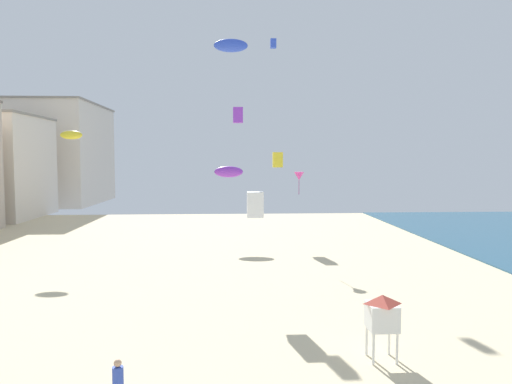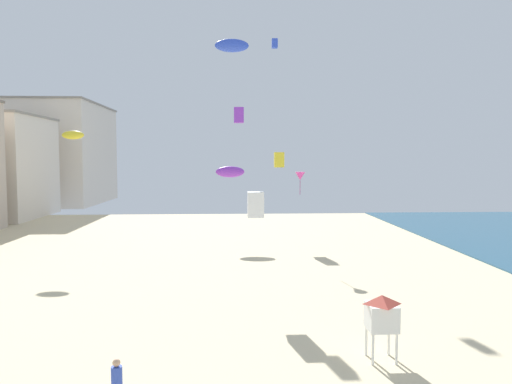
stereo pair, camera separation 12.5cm
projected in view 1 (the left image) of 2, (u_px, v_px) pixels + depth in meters
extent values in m
cube|color=silver|center=(48.00, 155.00, 83.01)|extent=(17.90, 21.47, 16.97)
cube|color=gray|center=(46.00, 105.00, 82.41)|extent=(18.26, 21.90, 0.30)
cylinder|color=#334CB2|center=(118.00, 376.00, 14.54)|extent=(0.34, 0.34, 0.60)
sphere|color=tan|center=(118.00, 363.00, 14.51)|extent=(0.24, 0.24, 0.24)
cylinder|color=white|center=(373.00, 349.00, 17.86)|extent=(0.10, 0.10, 1.20)
cylinder|color=white|center=(397.00, 349.00, 17.91)|extent=(0.10, 0.10, 1.20)
cylinder|color=white|center=(367.00, 340.00, 18.76)|extent=(0.10, 0.10, 1.20)
cylinder|color=white|center=(389.00, 340.00, 18.81)|extent=(0.10, 0.10, 1.20)
cube|color=white|center=(382.00, 316.00, 18.26)|extent=(1.10, 1.10, 1.00)
pyramid|color=#D14C3D|center=(382.00, 299.00, 18.21)|extent=(1.10, 1.10, 0.35)
cube|color=purple|center=(238.00, 115.00, 32.06)|extent=(0.66, 0.66, 1.04)
cube|color=yellow|center=(278.00, 160.00, 46.41)|extent=(0.94, 0.94, 1.48)
ellipsoid|color=yellow|center=(71.00, 135.00, 40.31)|extent=(1.87, 0.52, 0.73)
cube|color=blue|center=(273.00, 43.00, 44.70)|extent=(0.54, 0.54, 0.85)
cone|color=#DB3D9E|center=(299.00, 176.00, 36.80)|extent=(0.78, 0.78, 0.63)
cylinder|color=#992A6E|center=(299.00, 187.00, 36.86)|extent=(0.04, 0.04, 1.13)
ellipsoid|color=purple|center=(229.00, 172.00, 45.54)|extent=(2.76, 0.77, 1.07)
ellipsoid|color=blue|center=(231.00, 46.00, 33.39)|extent=(2.40, 0.67, 0.93)
cube|color=white|center=(255.00, 204.00, 26.53)|extent=(0.90, 0.90, 1.42)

